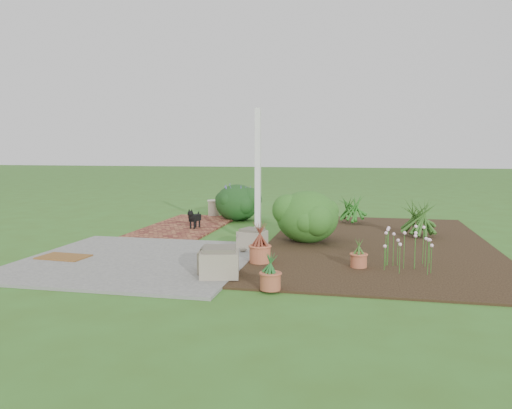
% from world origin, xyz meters
% --- Properties ---
extents(ground, '(80.00, 80.00, 0.00)m').
position_xyz_m(ground, '(0.00, 0.00, 0.00)').
color(ground, '#38631F').
rests_on(ground, ground).
extents(concrete_patio, '(3.50, 3.50, 0.04)m').
position_xyz_m(concrete_patio, '(-1.25, -1.75, 0.02)').
color(concrete_patio, '#61605E').
rests_on(concrete_patio, ground).
extents(brick_path, '(1.60, 3.50, 0.04)m').
position_xyz_m(brick_path, '(-1.70, 1.75, 0.02)').
color(brick_path, '#5C231D').
rests_on(brick_path, ground).
extents(garden_bed, '(4.00, 7.00, 0.03)m').
position_xyz_m(garden_bed, '(2.50, 0.50, 0.01)').
color(garden_bed, black).
rests_on(garden_bed, ground).
extents(veranda_post, '(0.10, 0.10, 2.50)m').
position_xyz_m(veranda_post, '(0.30, 0.10, 1.25)').
color(veranda_post, white).
rests_on(veranda_post, ground).
extents(stone_trough_near, '(0.62, 0.62, 0.34)m').
position_xyz_m(stone_trough_near, '(0.32, -2.51, 0.21)').
color(stone_trough_near, '#78755D').
rests_on(stone_trough_near, concrete_patio).
extents(stone_trough_mid, '(0.52, 0.52, 0.31)m').
position_xyz_m(stone_trough_mid, '(0.20, -2.28, 0.19)').
color(stone_trough_mid, gray).
rests_on(stone_trough_mid, concrete_patio).
extents(stone_trough_far, '(0.52, 0.52, 0.28)m').
position_xyz_m(stone_trough_far, '(0.31, -0.41, 0.18)').
color(stone_trough_far, '#7F6E5E').
rests_on(stone_trough_far, concrete_patio).
extents(coir_doormat, '(0.79, 0.54, 0.02)m').
position_xyz_m(coir_doormat, '(-2.44, -1.91, 0.05)').
color(coir_doormat, brown).
rests_on(coir_doormat, concrete_patio).
extents(black_dog, '(0.20, 0.47, 0.40)m').
position_xyz_m(black_dog, '(-1.38, 1.34, 0.28)').
color(black_dog, black).
rests_on(black_dog, brick_path).
extents(cream_ceramic_urn, '(0.32, 0.32, 0.39)m').
position_xyz_m(cream_ceramic_urn, '(-1.59, 3.48, 0.24)').
color(cream_ceramic_urn, beige).
rests_on(cream_ceramic_urn, brick_path).
extents(evergreen_shrub, '(1.46, 1.46, 0.99)m').
position_xyz_m(evergreen_shrub, '(1.19, 0.37, 0.52)').
color(evergreen_shrub, '#183C12').
rests_on(evergreen_shrub, garden_bed).
extents(agapanthus_clump_back, '(1.21, 1.21, 0.88)m').
position_xyz_m(agapanthus_clump_back, '(3.30, 1.36, 0.47)').
color(agapanthus_clump_back, '#113D13').
rests_on(agapanthus_clump_back, garden_bed).
extents(agapanthus_clump_front, '(1.13, 1.13, 0.83)m').
position_xyz_m(agapanthus_clump_front, '(1.96, 2.90, 0.44)').
color(agapanthus_clump_front, '#1C4111').
rests_on(agapanthus_clump_front, garden_bed).
extents(pink_flower_patch, '(0.93, 0.93, 0.57)m').
position_xyz_m(pink_flower_patch, '(2.91, -1.42, 0.31)').
color(pink_flower_patch, '#113D0F').
rests_on(pink_flower_patch, garden_bed).
extents(terracotta_pot_bronze, '(0.41, 0.41, 0.26)m').
position_xyz_m(terracotta_pot_bronze, '(0.68, -1.55, 0.16)').
color(terracotta_pot_bronze, '#B05D3B').
rests_on(terracotta_pot_bronze, garden_bed).
extents(terracotta_pot_small_left, '(0.29, 0.29, 0.20)m').
position_xyz_m(terracotta_pot_small_left, '(2.16, -1.54, 0.13)').
color(terracotta_pot_small_left, '#A95839').
rests_on(terracotta_pot_small_left, garden_bed).
extents(terracotta_pot_small_right, '(0.33, 0.33, 0.21)m').
position_xyz_m(terracotta_pot_small_right, '(1.11, -2.98, 0.14)').
color(terracotta_pot_small_right, '#A45237').
rests_on(terracotta_pot_small_right, garden_bed).
extents(purple_flowering_bush, '(1.38, 1.38, 0.92)m').
position_xyz_m(purple_flowering_bush, '(-0.84, 3.03, 0.46)').
color(purple_flowering_bush, black).
rests_on(purple_flowering_bush, ground).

